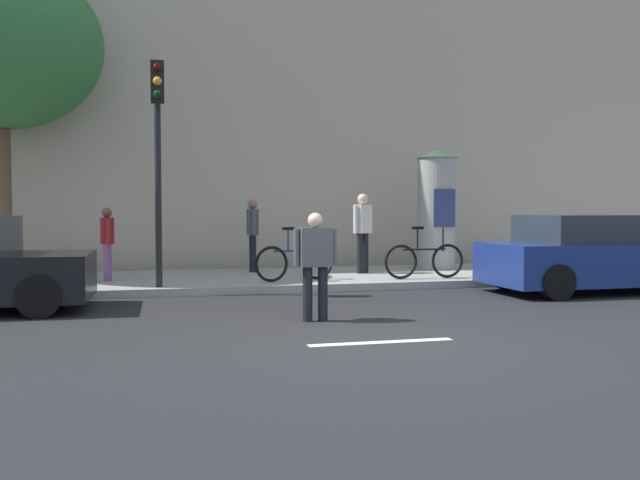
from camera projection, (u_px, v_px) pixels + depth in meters
name	position (u px, v px, depth m)	size (l,w,h in m)	color
ground_plane	(381.00, 342.00, 8.29)	(80.00, 80.00, 0.00)	#232326
sidewalk_curb	(275.00, 279.00, 15.07)	(36.00, 4.00, 0.15)	#9E9B93
lane_markings	(381.00, 342.00, 8.29)	(25.80, 0.16, 0.01)	silver
building_backdrop	(243.00, 71.00, 19.66)	(36.00, 5.00, 11.06)	#B7A893
traffic_light	(158.00, 136.00, 12.62)	(0.24, 0.45, 4.13)	black
poster_column	(436.00, 209.00, 16.73)	(1.00, 1.00, 2.88)	#9E9B93
street_tree	(0.00, 44.00, 14.55)	(4.24, 4.24, 6.75)	brown
pedestrian_in_red_top	(315.00, 257.00, 9.85)	(0.63, 0.39, 1.55)	black
pedestrian_in_light_jacket	(253.00, 230.00, 15.89)	(0.25, 0.56, 1.68)	black
pedestrian_tallest	(363.00, 227.00, 15.59)	(0.49, 0.41, 1.80)	black
pedestrian_near_pole	(107.00, 238.00, 13.94)	(0.30, 0.62, 1.48)	#724C84
bicycle_leaning	(424.00, 260.00, 14.41)	(1.77, 0.10, 1.09)	black
bicycle_upright	(295.00, 262.00, 13.96)	(1.73, 0.51, 1.09)	black
parked_car_silver	(601.00, 255.00, 13.31)	(4.60, 2.04, 1.49)	navy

